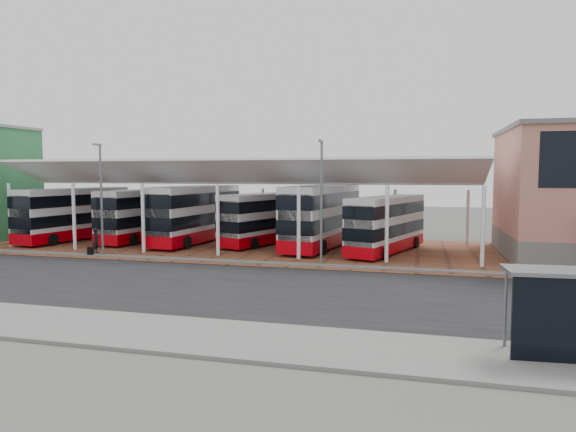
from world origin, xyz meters
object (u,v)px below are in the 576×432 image
Objects in this scene: pedestrian at (96,241)px; bus_shelter at (574,305)px; bus_3 at (266,219)px; bus_1 at (146,215)px; bus_2 at (196,214)px; bus_4 at (322,217)px; bus_0 at (74,214)px; bus_5 at (387,225)px.

bus_shelter is at bearing -131.95° from pedestrian.
bus_3 reaches higher than pedestrian.
bus_1 reaches higher than pedestrian.
bus_2 is 8.90m from pedestrian.
bus_4 is at bearing 8.60° from bus_3.
bus_0 is 40.85m from bus_shelter.
bus_5 is at bearing 5.50° from bus_3.
bus_3 reaches higher than bus_5.
bus_5 is (27.40, -0.42, -0.20)m from bus_0.
bus_0 reaches higher than bus_5.
bus_shelter is at bearing -23.11° from bus_0.
bus_0 is at bearing -168.42° from bus_2.
bus_0 is 6.04× the size of pedestrian.
bus_shelter is (34.52, -21.84, -0.47)m from bus_0.
bus_0 is at bearing 33.35° from pedestrian.
bus_3 is 10.44m from bus_5.
bus_0 is at bearing -168.71° from bus_4.
bus_4 is at bearing -77.62° from pedestrian.
bus_4 is (22.22, 1.09, 0.18)m from bus_0.
bus_2 is 6.31× the size of pedestrian.
bus_5 is at bearing -0.20° from bus_2.
bus_2 reaches higher than bus_shelter.
bus_4 reaches higher than bus_shelter.
bus_4 is at bearing -178.07° from bus_5.
pedestrian is (-15.65, -7.38, -1.52)m from bus_4.
bus_0 is 27.41m from bus_5.
pedestrian is at bearing -80.66° from bus_1.
bus_1 is 0.93× the size of bus_2.
bus_1 is 11.05m from bus_3.
bus_1 is at bearing -179.36° from bus_2.
bus_3 is at bearing 8.64° from bus_1.
bus_2 is 1.15× the size of bus_5.
bus_4 is 1.18× the size of bus_5.
bus_4 is 5.41m from bus_5.
bus_2 reaches higher than bus_3.
bus_3 is at bearing 178.25° from bus_4.
bus_5 is (21.20, -2.03, -0.14)m from bus_1.
bus_3 reaches higher than bus_shelter.
bus_shelter is at bearing -35.22° from bus_3.
bus_shelter is (28.32, -23.45, -0.40)m from bus_1.
pedestrian is at bearing -115.98° from bus_2.
bus_4 is 26.03m from bus_shelter.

